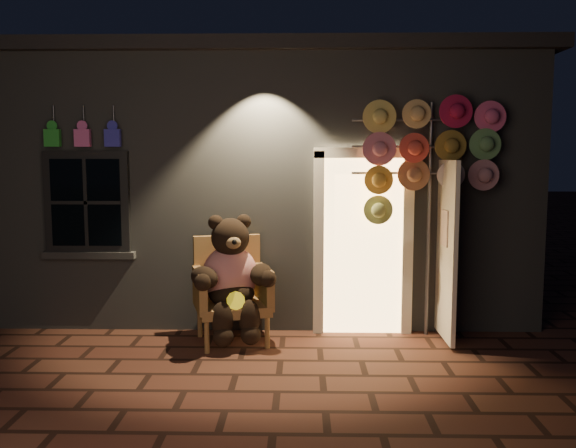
{
  "coord_description": "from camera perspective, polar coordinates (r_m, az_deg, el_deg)",
  "views": [
    {
      "loc": [
        0.63,
        -5.65,
        2.11
      ],
      "look_at": [
        0.48,
        1.0,
        1.35
      ],
      "focal_mm": 38.0,
      "sensor_mm": 36.0,
      "label": 1
    }
  ],
  "objects": [
    {
      "name": "hat_rack",
      "position": [
        7.07,
        12.96,
        6.47
      ],
      "size": [
        1.67,
        0.22,
        2.72
      ],
      "color": "#59595E",
      "rests_on": "ground"
    },
    {
      "name": "ground",
      "position": [
        6.06,
        -4.91,
        -13.87
      ],
      "size": [
        60.0,
        60.0,
        0.0
      ],
      "primitive_type": "plane",
      "color": "#542E20",
      "rests_on": "ground"
    },
    {
      "name": "shop_building",
      "position": [
        9.66,
        -2.44,
        4.28
      ],
      "size": [
        7.3,
        5.95,
        3.51
      ],
      "color": "slate",
      "rests_on": "ground"
    },
    {
      "name": "wicker_armchair",
      "position": [
        6.97,
        -5.39,
        -6.12
      ],
      "size": [
        0.97,
        0.92,
        1.18
      ],
      "rotation": [
        0.0,
        0.0,
        0.29
      ],
      "color": "#9E653D",
      "rests_on": "ground"
    },
    {
      "name": "teddy_bear",
      "position": [
        6.79,
        -5.32,
        -5.0
      ],
      "size": [
        0.96,
        0.87,
        1.38
      ],
      "rotation": [
        0.0,
        0.0,
        0.29
      ],
      "color": "red",
      "rests_on": "ground"
    }
  ]
}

